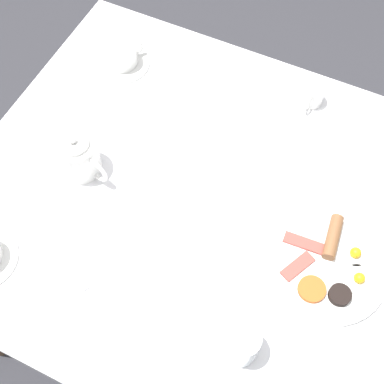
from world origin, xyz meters
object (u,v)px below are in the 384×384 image
at_px(knife_by_plate, 380,152).
at_px(spoon_for_tea, 68,263).
at_px(fork_by_plate, 181,133).
at_px(water_glass_tall, 241,343).
at_px(fork_spare, 258,156).
at_px(creamer_jug, 312,95).
at_px(teapot_near, 78,156).
at_px(breakfast_plate, 329,267).
at_px(teacup_with_saucer_left, 121,56).

bearing_deg(knife_by_plate, spoon_for_tea, -42.99).
bearing_deg(fork_by_plate, water_glass_tall, 38.20).
xyz_separation_m(knife_by_plate, fork_spare, (0.14, -0.28, 0.00)).
height_order(fork_by_plate, knife_by_plate, same).
height_order(knife_by_plate, fork_spare, same).
relative_size(creamer_jug, knife_by_plate, 0.41).
relative_size(knife_by_plate, spoon_for_tea, 1.37).
bearing_deg(creamer_jug, teapot_near, -44.94).
bearing_deg(breakfast_plate, teapot_near, -89.26).
bearing_deg(knife_by_plate, water_glass_tall, -12.32).
distance_m(creamer_jug, fork_spare, 0.23).
bearing_deg(teacup_with_saucer_left, spoon_for_tea, 17.58).
bearing_deg(breakfast_plate, water_glass_tall, -23.99).
distance_m(creamer_jug, knife_by_plate, 0.23).
distance_m(teapot_near, knife_by_plate, 0.76).
height_order(teacup_with_saucer_left, fork_by_plate, teacup_with_saucer_left).
bearing_deg(water_glass_tall, creamer_jug, -173.11).
relative_size(teacup_with_saucer_left, fork_by_plate, 1.03).
height_order(teapot_near, fork_spare, teapot_near).
relative_size(breakfast_plate, water_glass_tall, 2.81).
xyz_separation_m(teapot_near, fork_spare, (-0.22, 0.39, -0.05)).
height_order(water_glass_tall, spoon_for_tea, water_glass_tall).
bearing_deg(water_glass_tall, teacup_with_saucer_left, -134.25).
height_order(breakfast_plate, knife_by_plate, breakfast_plate).
xyz_separation_m(creamer_jug, knife_by_plate, (0.08, 0.22, -0.03)).
distance_m(creamer_jug, fork_by_plate, 0.36).
xyz_separation_m(water_glass_tall, fork_by_plate, (-0.45, -0.35, -0.05)).
xyz_separation_m(fork_by_plate, knife_by_plate, (-0.16, 0.48, 0.00)).
bearing_deg(fork_spare, teapot_near, -60.01).
xyz_separation_m(teacup_with_saucer_left, water_glass_tall, (0.59, 0.61, 0.02)).
relative_size(knife_by_plate, fork_spare, 1.46).
bearing_deg(teacup_with_saucer_left, breakfast_plate, 64.69).
bearing_deg(water_glass_tall, teapot_near, -114.75).
bearing_deg(fork_by_plate, knife_by_plate, 108.61).
relative_size(breakfast_plate, creamer_jug, 3.16).
distance_m(water_glass_tall, creamer_jug, 0.70).
relative_size(water_glass_tall, fork_spare, 0.67).
bearing_deg(creamer_jug, spoon_for_tea, -26.64).
relative_size(water_glass_tall, fork_by_plate, 0.62).
height_order(breakfast_plate, teacup_with_saucer_left, teacup_with_saucer_left).
bearing_deg(teapot_near, breakfast_plate, -165.45).
relative_size(teapot_near, spoon_for_tea, 1.29).
distance_m(teapot_near, water_glass_tall, 0.58).
xyz_separation_m(breakfast_plate, spoon_for_tea, (0.24, -0.54, -0.01)).
relative_size(teacup_with_saucer_left, spoon_for_tea, 1.06).
xyz_separation_m(water_glass_tall, knife_by_plate, (-0.61, 0.13, -0.05)).
xyz_separation_m(teapot_near, spoon_for_tea, (0.23, 0.10, -0.05)).
height_order(water_glass_tall, fork_spare, water_glass_tall).
xyz_separation_m(breakfast_plate, teapot_near, (0.01, -0.64, 0.04)).
height_order(breakfast_plate, fork_spare, breakfast_plate).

